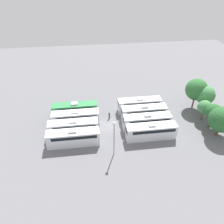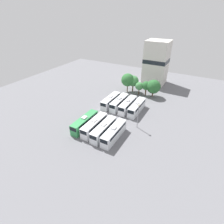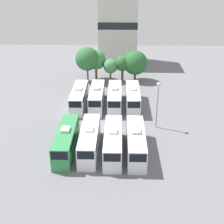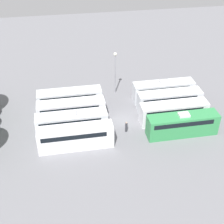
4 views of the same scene
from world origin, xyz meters
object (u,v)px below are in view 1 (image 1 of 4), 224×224
at_px(bus_1, 76,118).
at_px(tree_4, 222,120).
at_px(bus_4, 140,105).
at_px(bus_6, 147,121).
at_px(tree_3, 214,112).
at_px(tree_0, 196,90).
at_px(light_pole, 114,133).
at_px(bus_2, 74,127).
at_px(bus_0, 75,109).
at_px(worker_person, 109,115).
at_px(bus_5, 144,112).
at_px(bus_7, 151,131).
at_px(bus_3, 73,137).
at_px(tree_1, 205,95).
at_px(tree_2, 205,107).

relative_size(bus_1, tree_4, 1.53).
bearing_deg(bus_4, bus_6, 1.10).
bearing_deg(tree_3, bus_4, -119.82).
relative_size(bus_1, tree_0, 1.34).
height_order(bus_6, light_pole, light_pole).
relative_size(bus_2, bus_4, 1.00).
xyz_separation_m(bus_0, worker_person, (2.08, 8.08, -1.03)).
xyz_separation_m(bus_5, bus_7, (6.86, -0.13, 0.00)).
bearing_deg(tree_3, tree_0, -176.46).
bearing_deg(worker_person, light_pole, -2.22).
relative_size(bus_3, bus_4, 1.00).
distance_m(bus_5, worker_person, 8.32).
height_order(bus_0, bus_5, same).
bearing_deg(tree_1, bus_3, -75.92).
height_order(bus_4, bus_5, same).
relative_size(tree_1, tree_2, 1.32).
bearing_deg(bus_6, tree_1, 106.78).
relative_size(bus_7, worker_person, 6.01).
height_order(bus_3, tree_1, tree_1).
xyz_separation_m(bus_1, bus_5, (-0.06, 16.04, 0.00)).
distance_m(bus_7, tree_0, 17.40).
xyz_separation_m(bus_0, bus_4, (-0.08, 15.96, 0.00)).
distance_m(bus_1, tree_0, 30.14).
bearing_deg(tree_4, tree_2, -172.18).
distance_m(bus_3, bus_7, 16.37).
bearing_deg(bus_2, bus_7, 78.32).
relative_size(bus_5, bus_6, 1.00).
bearing_deg(light_pole, tree_1, 116.11).
height_order(bus_5, tree_4, tree_4).
height_order(bus_6, tree_1, tree_1).
distance_m(bus_0, light_pole, 16.13).
height_order(bus_0, tree_4, tree_4).
bearing_deg(bus_6, bus_1, -101.96).
distance_m(tree_0, tree_4, 11.03).
bearing_deg(worker_person, bus_4, 105.34).
distance_m(worker_person, light_pole, 12.56).
bearing_deg(tree_1, bus_7, -62.30).
bearing_deg(tree_2, bus_5, -99.18).
bearing_deg(tree_0, tree_2, -0.56).
height_order(bus_2, tree_1, tree_1).
height_order(bus_5, tree_0, tree_0).
relative_size(bus_5, tree_1, 1.53).
bearing_deg(tree_0, bus_2, -77.76).
distance_m(bus_3, tree_1, 32.86).
bearing_deg(tree_3, bus_1, -99.16).
height_order(bus_3, bus_7, same).
bearing_deg(bus_7, worker_person, -135.13).
relative_size(bus_2, tree_4, 1.53).
relative_size(worker_person, tree_1, 0.26).
height_order(bus_6, tree_4, tree_4).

